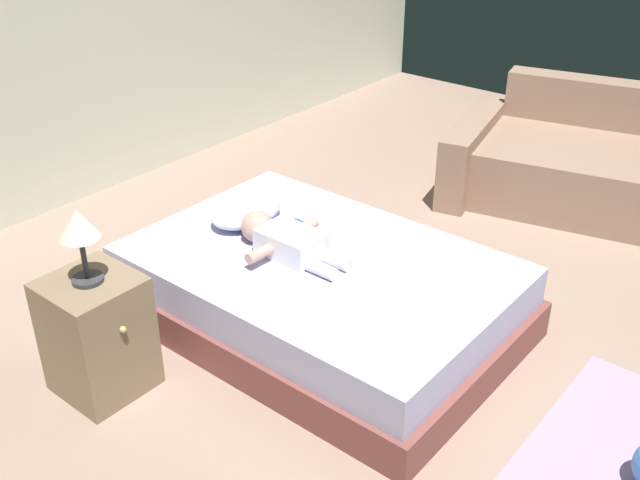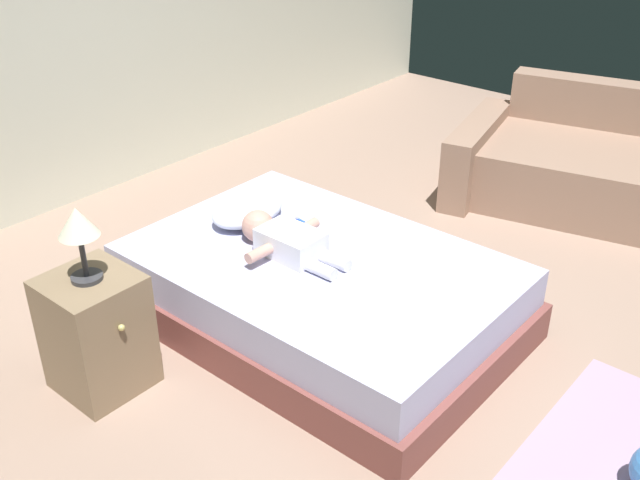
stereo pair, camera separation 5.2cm
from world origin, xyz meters
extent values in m
plane|color=gray|center=(0.00, 0.00, 0.00)|extent=(8.00, 8.00, 0.00)
cube|color=brown|center=(-0.10, 0.70, 0.10)|extent=(1.31, 1.93, 0.20)
cube|color=#B4B5DC|center=(-0.10, 0.70, 0.30)|extent=(1.25, 1.85, 0.20)
ellipsoid|color=silver|center=(-0.05, 1.26, 0.46)|extent=(0.44, 0.31, 0.13)
cube|color=white|center=(-0.17, 0.83, 0.46)|extent=(0.22, 0.32, 0.13)
sphere|color=tan|center=(-0.17, 1.06, 0.48)|extent=(0.17, 0.17, 0.17)
cylinder|color=tan|center=(-0.34, 0.88, 0.46)|extent=(0.15, 0.06, 0.06)
cylinder|color=tan|center=(0.01, 0.88, 0.46)|extent=(0.15, 0.06, 0.06)
cylinder|color=white|center=(-0.22, 0.59, 0.43)|extent=(0.06, 0.17, 0.06)
cylinder|color=white|center=(-0.11, 0.59, 0.43)|extent=(0.06, 0.17, 0.06)
cube|color=blue|center=(0.12, 0.99, 0.40)|extent=(0.03, 0.13, 0.01)
cube|color=white|center=(0.13, 1.06, 0.41)|extent=(0.02, 0.03, 0.01)
cube|color=#957561|center=(2.15, 0.00, 0.21)|extent=(1.24, 1.92, 0.41)
cube|color=#957561|center=(2.66, 0.12, 0.37)|extent=(0.61, 1.77, 0.74)
cube|color=#957561|center=(1.92, 0.96, 0.25)|extent=(1.07, 0.44, 0.50)
cube|color=#846D51|center=(-1.11, 1.15, 0.28)|extent=(0.38, 0.38, 0.57)
sphere|color=tan|center=(-1.11, 0.95, 0.41)|extent=(0.03, 0.03, 0.03)
cylinder|color=#333338|center=(-1.11, 1.15, 0.58)|extent=(0.14, 0.14, 0.02)
cylinder|color=#333338|center=(-1.11, 1.15, 0.69)|extent=(0.02, 0.02, 0.19)
cone|color=#E7E8C7|center=(-1.11, 1.15, 0.85)|extent=(0.17, 0.17, 0.13)
camera|label=1|loc=(-2.56, -1.32, 2.26)|focal=41.61mm
camera|label=2|loc=(-2.53, -1.36, 2.26)|focal=41.61mm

